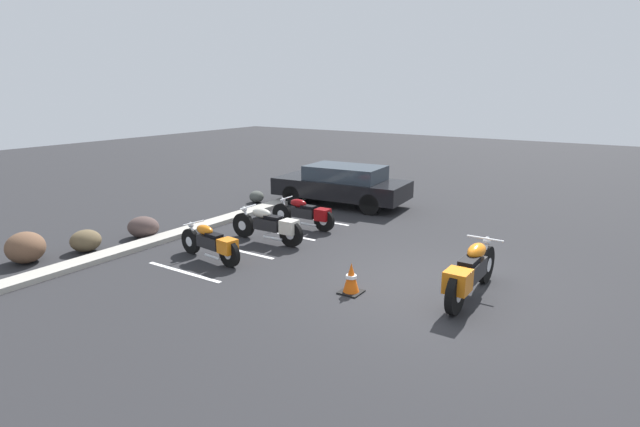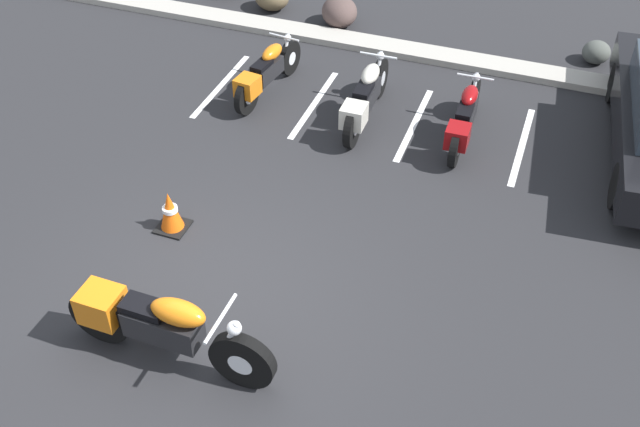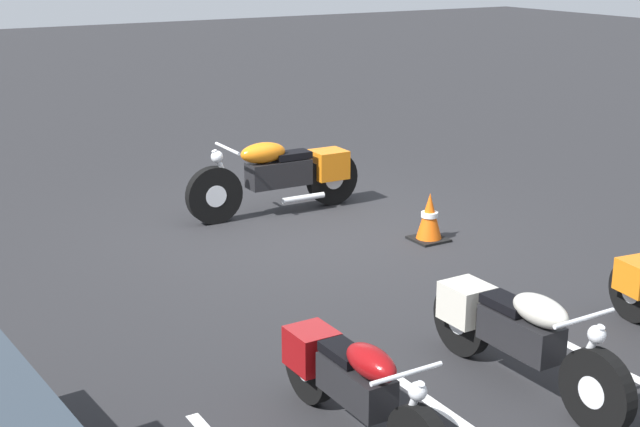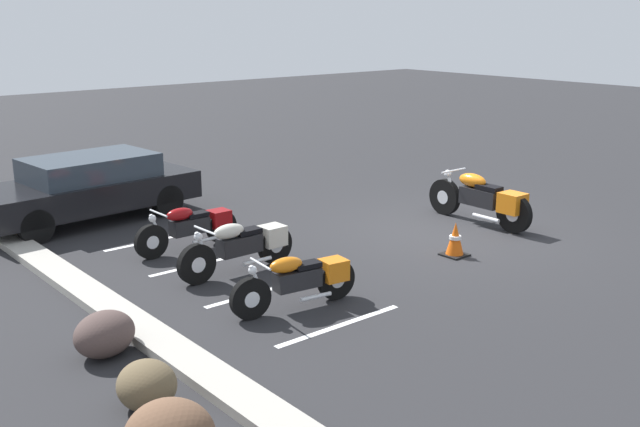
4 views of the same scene
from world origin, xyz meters
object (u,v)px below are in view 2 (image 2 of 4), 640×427
motorcycle_orange_featured (157,325)px  landscape_rock_2 (596,52)px  parked_bike_1 (365,98)px  parked_bike_2 (464,118)px  parked_bike_0 (265,73)px  landscape_rock_3 (339,12)px  traffic_cone (170,212)px

motorcycle_orange_featured → landscape_rock_2: motorcycle_orange_featured is taller
motorcycle_orange_featured → parked_bike_1: bearing=83.2°
parked_bike_2 → landscape_rock_2: (1.68, 3.17, -0.22)m
parked_bike_0 → landscape_rock_3: bearing=0.8°
parked_bike_2 → landscape_rock_3: (-2.98, 2.96, -0.14)m
motorcycle_orange_featured → parked_bike_0: motorcycle_orange_featured is taller
landscape_rock_3 → traffic_cone: (-0.17, -6.20, 0.00)m
parked_bike_2 → parked_bike_0: bearing=85.6°
landscape_rock_3 → landscape_rock_2: bearing=2.7°
parked_bike_0 → parked_bike_1: (1.75, -0.21, 0.03)m
parked_bike_0 → landscape_rock_3: size_ratio=2.46×
motorcycle_orange_featured → parked_bike_1: (0.68, 5.14, -0.07)m
parked_bike_0 → landscape_rock_3: 2.78m
motorcycle_orange_featured → parked_bike_2: motorcycle_orange_featured is taller
parked_bike_1 → traffic_cone: 3.61m
parked_bike_2 → landscape_rock_3: size_ratio=2.49×
motorcycle_orange_featured → traffic_cone: size_ratio=4.20×
traffic_cone → motorcycle_orange_featured: bearing=-64.0°
parked_bike_1 → traffic_cone: size_ratio=3.63×
parked_bike_0 → parked_bike_2: parked_bike_2 is taller
landscape_rock_3 → traffic_cone: 6.20m
motorcycle_orange_featured → parked_bike_2: bearing=67.4°
parked_bike_1 → landscape_rock_3: (-1.44, 2.97, -0.17)m
parked_bike_0 → motorcycle_orange_featured: bearing=-161.3°
parked_bike_0 → parked_bike_2: bearing=-86.1°
motorcycle_orange_featured → traffic_cone: 2.14m
landscape_rock_2 → landscape_rock_3: bearing=-177.3°
landscape_rock_2 → traffic_cone: size_ratio=0.84×
motorcycle_orange_featured → parked_bike_0: 5.46m
motorcycle_orange_featured → parked_bike_2: 5.61m
landscape_rock_3 → traffic_cone: traffic_cone is taller
motorcycle_orange_featured → traffic_cone: motorcycle_orange_featured is taller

